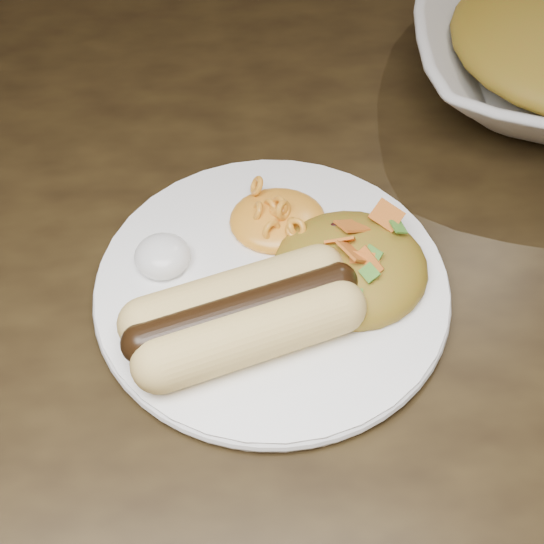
{
  "coord_description": "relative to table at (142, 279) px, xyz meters",
  "views": [
    {
      "loc": [
        0.09,
        -0.42,
        1.18
      ],
      "look_at": [
        0.11,
        -0.09,
        0.77
      ],
      "focal_mm": 50.0,
      "sensor_mm": 36.0,
      "label": 1
    }
  ],
  "objects": [
    {
      "name": "floor",
      "position": [
        0.0,
        0.0,
        -0.66
      ],
      "size": [
        4.0,
        4.0,
        0.0
      ],
      "primitive_type": "plane",
      "color": "#34180A",
      "rests_on": "ground"
    },
    {
      "name": "table",
      "position": [
        0.0,
        0.0,
        0.0
      ],
      "size": [
        1.6,
        0.9,
        0.75
      ],
      "color": "black",
      "rests_on": "floor"
    },
    {
      "name": "hotdog",
      "position": [
        0.09,
        -0.13,
        0.13
      ],
      "size": [
        0.14,
        0.1,
        0.04
      ],
      "rotation": [
        0.0,
        0.0,
        0.31
      ],
      "color": "#EFD073",
      "rests_on": "plate"
    },
    {
      "name": "plate",
      "position": [
        0.11,
        -0.09,
        0.1
      ],
      "size": [
        0.25,
        0.25,
        0.01
      ],
      "primitive_type": "cylinder",
      "rotation": [
        0.0,
        0.0,
        0.01
      ],
      "color": "white",
      "rests_on": "table"
    },
    {
      "name": "sour_cream",
      "position": [
        0.03,
        -0.07,
        0.12
      ],
      "size": [
        0.05,
        0.05,
        0.02
      ],
      "primitive_type": "ellipsoid",
      "rotation": [
        0.0,
        0.0,
        -0.28
      ],
      "color": "white",
      "rests_on": "plate"
    },
    {
      "name": "mac_and_cheese",
      "position": [
        0.12,
        -0.04,
        0.12
      ],
      "size": [
        0.07,
        0.07,
        0.03
      ],
      "primitive_type": "ellipsoid",
      "rotation": [
        0.0,
        0.0,
        0.02
      ],
      "color": "yellow",
      "rests_on": "plate"
    },
    {
      "name": "taco_salad",
      "position": [
        0.16,
        -0.09,
        0.12
      ],
      "size": [
        0.11,
        0.1,
        0.05
      ],
      "rotation": [
        0.0,
        0.0,
        0.43
      ],
      "color": "red",
      "rests_on": "plate"
    }
  ]
}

